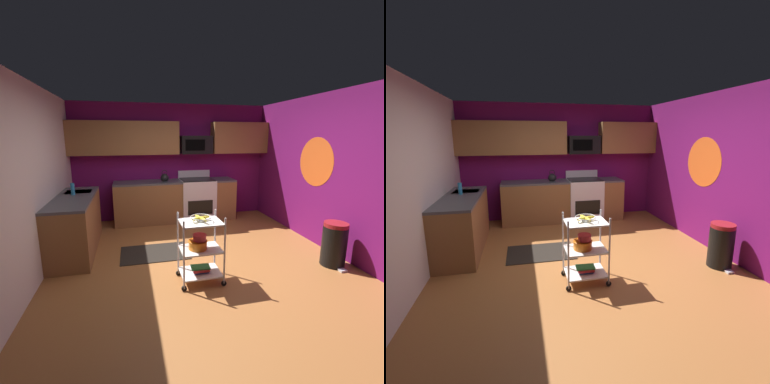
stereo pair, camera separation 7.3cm
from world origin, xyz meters
TOP-DOWN VIEW (x-y plane):
  - floor at (0.00, 0.00)m, footprint 4.40×4.80m
  - wall_back at (0.00, 2.43)m, footprint 4.52×0.06m
  - wall_left at (-2.23, 0.00)m, footprint 0.06×4.80m
  - wall_right at (2.23, 0.00)m, footprint 0.06×4.80m
  - wall_flower_decal at (2.20, 0.38)m, footprint 0.00×0.86m
  - counter_run at (-0.77, 1.62)m, footprint 3.54×2.39m
  - oven_range at (0.49, 2.10)m, footprint 0.76×0.65m
  - upper_cabinets at (-0.11, 2.23)m, footprint 4.40×0.33m
  - microwave at (0.49, 2.21)m, footprint 0.70×0.39m
  - rolling_cart at (-0.14, -0.53)m, footprint 0.59×0.41m
  - fruit_bowl at (-0.14, -0.53)m, footprint 0.27×0.27m
  - mixing_bowl_large at (-0.18, -0.53)m, footprint 0.25×0.25m
  - mixing_bowl_small at (-0.16, -0.53)m, footprint 0.18×0.18m
  - book_stack at (-0.14, -0.53)m, footprint 0.26×0.18m
  - kettle at (-0.24, 2.10)m, footprint 0.21×0.18m
  - dish_soap_bottle at (-1.94, 1.08)m, footprint 0.06×0.06m
  - trash_can at (1.90, -0.56)m, footprint 0.34×0.42m
  - floor_rug at (-0.65, 0.46)m, footprint 1.11×0.71m

SIDE VIEW (x-z plane):
  - floor at x=0.00m, z-range -0.04..0.00m
  - floor_rug at x=-0.65m, z-range 0.00..0.01m
  - book_stack at x=-0.14m, z-range 0.13..0.21m
  - trash_can at x=1.90m, z-range 0.00..0.66m
  - rolling_cart at x=-0.14m, z-range 0.00..0.91m
  - counter_run at x=-0.77m, z-range 0.00..0.92m
  - oven_range at x=0.49m, z-range -0.07..1.03m
  - mixing_bowl_large at x=-0.18m, z-range 0.46..0.58m
  - mixing_bowl_small at x=-0.16m, z-range 0.58..0.66m
  - fruit_bowl at x=-0.14m, z-range 0.84..0.91m
  - kettle at x=-0.24m, z-range 0.86..1.13m
  - dish_soap_bottle at x=-1.94m, z-range 0.92..1.12m
  - wall_back at x=0.00m, z-range 0.00..2.60m
  - wall_left at x=-2.23m, z-range 0.00..2.60m
  - wall_right at x=2.23m, z-range 0.00..2.60m
  - wall_flower_decal at x=2.20m, z-range 1.02..1.88m
  - microwave at x=0.49m, z-range 1.50..1.90m
  - upper_cabinets at x=-0.11m, z-range 1.50..2.20m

